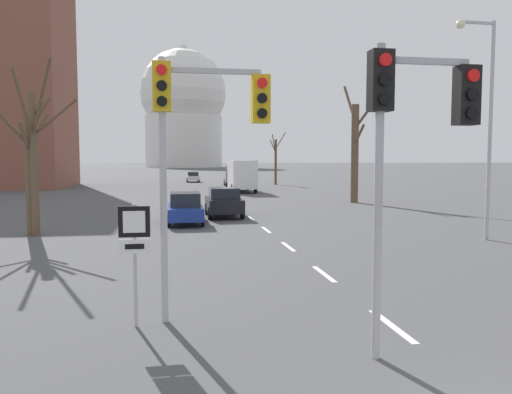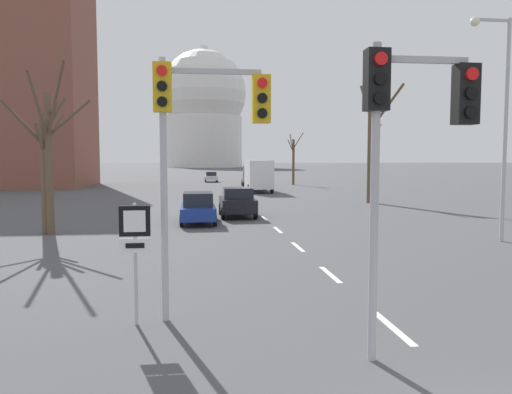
% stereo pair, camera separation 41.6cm
% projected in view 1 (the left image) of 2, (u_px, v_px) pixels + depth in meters
% --- Properties ---
extents(lane_stripe_0, '(0.16, 2.00, 0.01)m').
position_uv_depth(lane_stripe_0, '(392.00, 326.00, 9.82)').
color(lane_stripe_0, silver).
rests_on(lane_stripe_0, ground_plane).
extents(lane_stripe_1, '(0.16, 2.00, 0.01)m').
position_uv_depth(lane_stripe_1, '(324.00, 274.00, 14.24)').
color(lane_stripe_1, silver).
rests_on(lane_stripe_1, ground_plane).
extents(lane_stripe_2, '(0.16, 2.00, 0.01)m').
position_uv_depth(lane_stripe_2, '(288.00, 247.00, 18.67)').
color(lane_stripe_2, silver).
rests_on(lane_stripe_2, ground_plane).
extents(lane_stripe_3, '(0.16, 2.00, 0.01)m').
position_uv_depth(lane_stripe_3, '(266.00, 230.00, 23.10)').
color(lane_stripe_3, silver).
rests_on(lane_stripe_3, ground_plane).
extents(lane_stripe_4, '(0.16, 2.00, 0.01)m').
position_uv_depth(lane_stripe_4, '(251.00, 218.00, 27.52)').
color(lane_stripe_4, silver).
rests_on(lane_stripe_4, ground_plane).
extents(lane_stripe_5, '(0.16, 2.00, 0.01)m').
position_uv_depth(lane_stripe_5, '(240.00, 210.00, 31.95)').
color(lane_stripe_5, silver).
rests_on(lane_stripe_5, ground_plane).
extents(lane_stripe_6, '(0.16, 2.00, 0.01)m').
position_uv_depth(lane_stripe_6, '(232.00, 204.00, 36.38)').
color(lane_stripe_6, silver).
rests_on(lane_stripe_6, ground_plane).
extents(lane_stripe_7, '(0.16, 2.00, 0.01)m').
position_uv_depth(lane_stripe_7, '(226.00, 199.00, 40.80)').
color(lane_stripe_7, silver).
rests_on(lane_stripe_7, ground_plane).
extents(lane_stripe_8, '(0.16, 2.00, 0.01)m').
position_uv_depth(lane_stripe_8, '(221.00, 195.00, 45.23)').
color(lane_stripe_8, silver).
rests_on(lane_stripe_8, ground_plane).
extents(lane_stripe_9, '(0.16, 2.00, 0.01)m').
position_uv_depth(lane_stripe_9, '(216.00, 192.00, 49.66)').
color(lane_stripe_9, silver).
rests_on(lane_stripe_9, ground_plane).
extents(traffic_signal_near_left, '(2.32, 0.34, 5.26)m').
position_uv_depth(traffic_signal_near_left, '(197.00, 123.00, 9.87)').
color(traffic_signal_near_left, '#B2B2B7').
rests_on(traffic_signal_near_left, ground_plane).
extents(traffic_signal_centre_tall, '(1.85, 0.34, 5.09)m').
position_uv_depth(traffic_signal_centre_tall, '(410.00, 123.00, 8.02)').
color(traffic_signal_centre_tall, '#B2B2B7').
rests_on(traffic_signal_centre_tall, ground_plane).
extents(route_sign_post, '(0.60, 0.08, 2.42)m').
position_uv_depth(route_sign_post, '(135.00, 244.00, 9.63)').
color(route_sign_post, '#B2B2B7').
rests_on(route_sign_post, ground_plane).
extents(street_lamp_right, '(1.68, 0.36, 8.70)m').
position_uv_depth(street_lamp_right, '(485.00, 109.00, 19.84)').
color(street_lamp_right, '#B2B2B7').
rests_on(street_lamp_right, ground_plane).
extents(sedan_near_left, '(1.78, 4.01, 1.43)m').
position_uv_depth(sedan_near_left, '(193.00, 177.00, 70.90)').
color(sedan_near_left, silver).
rests_on(sedan_near_left, ground_plane).
extents(sedan_near_right, '(1.97, 3.94, 1.66)m').
position_uv_depth(sedan_near_right, '(224.00, 202.00, 28.17)').
color(sedan_near_right, black).
rests_on(sedan_near_right, ground_plane).
extents(sedan_mid_centre, '(1.92, 4.10, 1.53)m').
position_uv_depth(sedan_mid_centre, '(233.00, 180.00, 59.95)').
color(sedan_mid_centre, slate).
rests_on(sedan_mid_centre, ground_plane).
extents(sedan_far_left, '(1.79, 4.39, 1.59)m').
position_uv_depth(sedan_far_left, '(185.00, 208.00, 25.32)').
color(sedan_far_left, navy).
rests_on(sedan_far_left, ground_plane).
extents(delivery_truck, '(2.44, 7.20, 3.14)m').
position_uv_depth(delivery_truck, '(241.00, 175.00, 49.48)').
color(delivery_truck, '#333842').
rests_on(delivery_truck, ground_plane).
extents(bare_tree_left_near, '(1.14, 1.89, 5.95)m').
position_uv_depth(bare_tree_left_near, '(31.00, 168.00, 21.20)').
color(bare_tree_left_near, brown).
rests_on(bare_tree_left_near, ground_plane).
extents(bare_tree_right_near, '(1.99, 3.98, 8.90)m').
position_uv_depth(bare_tree_right_near, '(356.00, 148.00, 37.20)').
color(bare_tree_right_near, brown).
rests_on(bare_tree_right_near, ground_plane).
extents(bare_tree_left_far, '(3.98, 3.26, 7.14)m').
position_uv_depth(bare_tree_left_far, '(33.00, 153.00, 20.92)').
color(bare_tree_left_far, brown).
rests_on(bare_tree_left_far, ground_plane).
extents(bare_tree_right_far, '(2.06, 2.21, 6.64)m').
position_uv_depth(bare_tree_right_far, '(276.00, 160.00, 63.30)').
color(bare_tree_right_far, brown).
rests_on(bare_tree_right_far, ground_plane).
extents(capitol_dome, '(33.32, 33.32, 47.06)m').
position_uv_depth(capitol_dome, '(183.00, 109.00, 194.91)').
color(capitol_dome, silver).
rests_on(capitol_dome, ground_plane).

